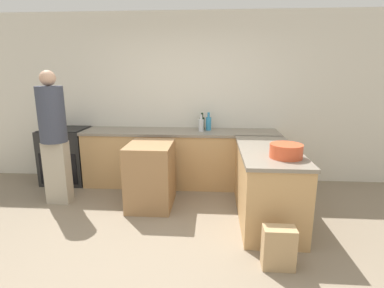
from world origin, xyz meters
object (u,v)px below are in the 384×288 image
(wine_bottle_dark, at_px, (202,123))
(person_by_range, at_px, (54,133))
(mixing_bowl, at_px, (286,151))
(vinegar_bottle_clear, at_px, (201,125))
(dish_soap_bottle, at_px, (208,123))
(range_oven, at_px, (67,155))
(paper_bag, at_px, (279,248))
(island_table, at_px, (151,175))

(wine_bottle_dark, bearing_deg, person_by_range, -153.95)
(mixing_bowl, bearing_deg, vinegar_bottle_clear, 124.10)
(dish_soap_bottle, distance_m, person_by_range, 2.23)
(vinegar_bottle_clear, xyz_separation_m, person_by_range, (-1.93, -0.80, -0.00))
(wine_bottle_dark, bearing_deg, range_oven, -176.44)
(range_oven, relative_size, vinegar_bottle_clear, 3.44)
(range_oven, bearing_deg, paper_bag, -34.58)
(mixing_bowl, relative_size, dish_soap_bottle, 1.22)
(island_table, height_order, paper_bag, island_table)
(wine_bottle_dark, distance_m, paper_bag, 2.48)
(island_table, xyz_separation_m, person_by_range, (-1.30, 0.01, 0.55))
(island_table, bearing_deg, wine_bottle_dark, 55.91)
(paper_bag, bearing_deg, dish_soap_bottle, 107.75)
(range_oven, relative_size, dish_soap_bottle, 3.16)
(wine_bottle_dark, bearing_deg, dish_soap_bottle, -25.41)
(vinegar_bottle_clear, bearing_deg, mixing_bowl, -55.90)
(island_table, xyz_separation_m, mixing_bowl, (1.60, -0.62, 0.52))
(vinegar_bottle_clear, xyz_separation_m, paper_bag, (0.80, -2.06, -0.78))
(paper_bag, bearing_deg, range_oven, 145.42)
(mixing_bowl, bearing_deg, wine_bottle_dark, 121.28)
(island_table, relative_size, vinegar_bottle_clear, 3.32)
(person_by_range, bearing_deg, vinegar_bottle_clear, 22.51)
(person_by_range, bearing_deg, range_oven, 108.53)
(wine_bottle_dark, bearing_deg, island_table, -124.09)
(island_table, height_order, wine_bottle_dark, wine_bottle_dark)
(vinegar_bottle_clear, distance_m, wine_bottle_dark, 0.15)
(island_table, height_order, vinegar_bottle_clear, vinegar_bottle_clear)
(dish_soap_bottle, bearing_deg, vinegar_bottle_clear, -138.45)
(person_by_range, height_order, paper_bag, person_by_range)
(vinegar_bottle_clear, relative_size, person_by_range, 0.14)
(range_oven, xyz_separation_m, person_by_range, (0.27, -0.81, 0.53))
(mixing_bowl, xyz_separation_m, paper_bag, (-0.16, -0.64, -0.75))
(range_oven, xyz_separation_m, island_table, (1.57, -0.82, -0.01))
(mixing_bowl, xyz_separation_m, person_by_range, (-2.90, 0.62, 0.02))
(range_oven, relative_size, island_table, 1.04)
(island_table, relative_size, paper_bag, 2.15)
(wine_bottle_dark, xyz_separation_m, person_by_range, (-1.94, -0.95, -0.01))
(mixing_bowl, distance_m, person_by_range, 2.96)
(mixing_bowl, bearing_deg, island_table, 158.92)
(range_oven, distance_m, vinegar_bottle_clear, 2.27)
(range_oven, relative_size, mixing_bowl, 2.59)
(range_oven, distance_m, mixing_bowl, 3.52)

